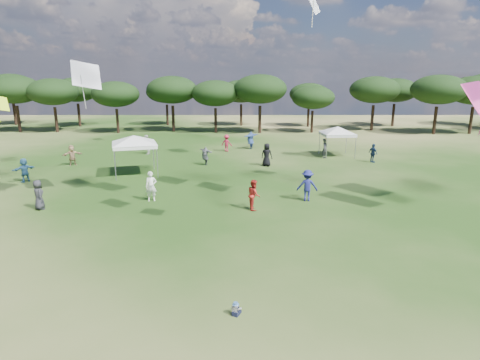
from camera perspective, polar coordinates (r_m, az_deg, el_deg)
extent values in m
cylinder|color=black|center=(61.92, -28.96, 7.62)|extent=(0.40, 0.40, 3.49)
ellipsoid|color=black|center=(61.70, -29.40, 11.15)|extent=(6.79, 6.79, 3.66)
cylinder|color=black|center=(59.38, -24.68, 7.79)|extent=(0.38, 0.38, 3.32)
ellipsoid|color=black|center=(59.15, -25.06, 11.29)|extent=(6.44, 6.44, 3.47)
cylinder|color=black|center=(55.75, -17.02, 8.03)|extent=(0.36, 0.36, 3.14)
ellipsoid|color=black|center=(55.51, -17.29, 11.58)|extent=(6.11, 6.11, 3.29)
cylinder|color=black|center=(55.58, -9.47, 8.61)|extent=(0.40, 0.40, 3.46)
ellipsoid|color=black|center=(55.34, -9.64, 12.54)|extent=(6.73, 6.73, 3.63)
cylinder|color=black|center=(53.78, -3.48, 8.45)|extent=(0.37, 0.37, 3.21)
ellipsoid|color=black|center=(53.53, -3.54, 12.21)|extent=(6.24, 6.24, 3.36)
cylinder|color=black|center=(53.28, 2.83, 8.59)|extent=(0.41, 0.41, 3.56)
ellipsoid|color=black|center=(53.02, 2.89, 12.80)|extent=(6.91, 6.91, 3.73)
cylinder|color=black|center=(54.42, 10.20, 8.15)|extent=(0.33, 0.33, 2.88)
ellipsoid|color=black|center=(54.18, 10.35, 11.48)|extent=(5.60, 5.60, 3.02)
cylinder|color=black|center=(58.92, 18.30, 8.39)|extent=(0.39, 0.39, 3.44)
ellipsoid|color=black|center=(58.69, 18.60, 12.06)|extent=(6.69, 6.69, 3.60)
cylinder|color=black|center=(57.84, 25.99, 7.62)|extent=(0.40, 0.40, 3.53)
ellipsoid|color=black|center=(57.60, 26.42, 11.45)|extent=(6.86, 6.86, 3.70)
cylinder|color=black|center=(60.47, 30.01, 7.35)|extent=(0.40, 0.40, 3.47)
ellipsoid|color=black|center=(60.25, 30.47, 10.94)|extent=(6.74, 6.74, 3.63)
cylinder|color=black|center=(71.55, -29.39, 8.30)|extent=(0.41, 0.41, 3.62)
ellipsoid|color=black|center=(71.36, -29.79, 11.47)|extent=(7.03, 7.03, 3.79)
cylinder|color=black|center=(65.18, -21.91, 8.57)|extent=(0.39, 0.39, 3.37)
ellipsoid|color=black|center=(64.97, -22.22, 11.81)|extent=(6.54, 6.54, 3.53)
cylinder|color=black|center=(63.32, -10.29, 9.10)|extent=(0.36, 0.36, 3.11)
ellipsoid|color=black|center=(63.11, -10.43, 12.20)|extent=(6.05, 6.05, 3.26)
cylinder|color=black|center=(61.54, 0.16, 9.22)|extent=(0.37, 0.37, 3.20)
ellipsoid|color=black|center=(61.32, 0.17, 12.50)|extent=(6.21, 6.21, 3.35)
cylinder|color=black|center=(61.22, 9.68, 8.90)|extent=(0.34, 0.34, 2.99)
ellipsoid|color=black|center=(61.01, 9.81, 11.98)|extent=(5.81, 5.81, 3.13)
cylinder|color=black|center=(64.96, 20.95, 8.61)|extent=(0.38, 0.38, 3.31)
ellipsoid|color=black|center=(64.75, 21.24, 11.81)|extent=(6.43, 6.43, 3.47)
cylinder|color=gray|center=(29.78, -17.36, 2.09)|extent=(0.06, 0.06, 2.31)
cylinder|color=gray|center=(29.90, -11.68, 2.50)|extent=(0.06, 0.06, 2.31)
cylinder|color=gray|center=(32.68, -17.39, 3.14)|extent=(0.06, 0.06, 2.31)
cylinder|color=gray|center=(32.79, -12.21, 3.52)|extent=(0.06, 0.06, 2.31)
cube|color=silver|center=(31.06, -14.79, 4.84)|extent=(3.91, 3.91, 0.25)
pyramid|color=silver|center=(30.95, -14.88, 6.16)|extent=(6.07, 6.07, 0.60)
cylinder|color=gray|center=(36.90, 12.24, 4.54)|extent=(0.06, 0.06, 2.10)
cylinder|color=gray|center=(37.70, 16.10, 4.50)|extent=(0.06, 0.06, 2.10)
cylinder|color=gray|center=(39.41, 11.22, 5.20)|extent=(0.06, 0.06, 2.10)
cylinder|color=gray|center=(40.15, 14.86, 5.16)|extent=(0.06, 0.06, 2.10)
cube|color=silver|center=(38.37, 13.69, 6.34)|extent=(2.96, 2.96, 0.25)
pyramid|color=silver|center=(38.28, 13.76, 7.41)|extent=(5.67, 5.67, 0.60)
cube|color=black|center=(13.09, -0.61, -18.44)|extent=(0.25, 0.25, 0.15)
cube|color=black|center=(13.24, -0.61, -18.20)|extent=(0.14, 0.19, 0.08)
cube|color=black|center=(13.19, -0.07, -18.33)|extent=(0.14, 0.19, 0.08)
cube|color=white|center=(13.00, -0.61, -17.84)|extent=(0.22, 0.19, 0.19)
cylinder|color=white|center=(13.09, -1.00, -17.62)|extent=(0.13, 0.19, 0.12)
cylinder|color=white|center=(13.00, -0.02, -17.85)|extent=(0.13, 0.19, 0.12)
sphere|color=#E0B293|center=(12.94, -0.62, -17.35)|extent=(0.13, 0.13, 0.13)
cone|color=#528DC1|center=(12.92, -0.62, -17.24)|extent=(0.22, 0.22, 0.02)
cylinder|color=#528DC1|center=(12.90, -0.62, -17.12)|extent=(0.14, 0.14, 0.06)
imported|color=#162A4D|center=(36.48, 18.40, 3.64)|extent=(0.78, 1.03, 1.63)
imported|color=navy|center=(24.09, 9.55, -0.77)|extent=(1.29, 0.82, 1.89)
imported|color=black|center=(33.24, 3.82, 3.60)|extent=(1.09, 0.90, 1.90)
imported|color=#A71B36|center=(39.89, -1.91, 5.27)|extent=(1.22, 0.93, 1.67)
imported|color=navy|center=(41.31, 1.52, 5.68)|extent=(1.90, 2.07, 1.80)
imported|color=#AA221C|center=(22.24, 1.99, -2.10)|extent=(0.73, 0.89, 1.71)
imported|color=#29567B|center=(31.95, -28.32, 1.26)|extent=(1.36, 1.56, 1.70)
imported|color=#2F3035|center=(37.37, 11.98, 4.43)|extent=(0.73, 0.78, 1.78)
imported|color=silver|center=(39.36, -13.17, 4.92)|extent=(0.72, 0.92, 1.86)
imported|color=white|center=(24.34, -12.53, -0.89)|extent=(0.72, 0.54, 1.79)
imported|color=#2A2A2F|center=(24.90, -26.72, -1.90)|extent=(0.93, 0.98, 1.68)
imported|color=#434447|center=(33.70, -4.97, 3.42)|extent=(1.54, 1.84, 1.55)
imported|color=#9E7A56|center=(36.29, -22.76, 3.27)|extent=(1.62, 1.29, 1.72)
plane|color=#DB3686|center=(22.90, 30.99, 9.84)|extent=(2.40, 1.88, 1.75)
plane|color=silver|center=(24.78, -21.07, 13.79)|extent=(2.25, 2.41, 1.73)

